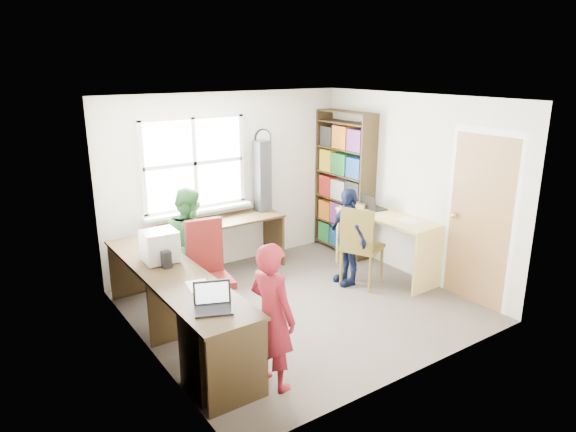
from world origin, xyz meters
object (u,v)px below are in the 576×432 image
object	(u,v)px
right_desk	(390,231)
bookshelf	(344,186)
person_red	(272,317)
l_desk	(209,309)
person_green	(190,244)
wooden_chair	(360,244)
person_navy	(348,236)
swivel_chair	(209,278)
potted_plant	(195,212)
laptop_right	(372,206)
cd_tower	(262,176)
laptop_left	(213,303)
crt_monitor	(160,246)

from	to	relation	value
right_desk	bookshelf	size ratio (longest dim) A/B	0.69
person_red	l_desk	bearing A→B (deg)	0.25
person_green	wooden_chair	bearing A→B (deg)	-110.16
person_navy	bookshelf	bearing A→B (deg)	151.20
l_desk	swivel_chair	world-z (taller)	swivel_chair
potted_plant	right_desk	bearing A→B (deg)	-32.11
bookshelf	potted_plant	distance (m)	2.29
right_desk	swivel_chair	xyz separation A→B (m)	(-2.57, 0.19, -0.12)
laptop_right	potted_plant	xyz separation A→B (m)	(-2.17, 1.02, 0.02)
right_desk	bookshelf	bearing A→B (deg)	83.30
laptop_right	cd_tower	size ratio (longest dim) A/B	0.33
swivel_chair	potted_plant	distance (m)	1.30
laptop_left	cd_tower	world-z (taller)	cd_tower
l_desk	bookshelf	xyz separation A→B (m)	(2.96, 1.47, 0.55)
swivel_chair	crt_monitor	world-z (taller)	swivel_chair
wooden_chair	person_red	bearing A→B (deg)	-175.48
crt_monitor	laptop_right	xyz separation A→B (m)	(3.05, 0.03, -0.05)
cd_tower	potted_plant	distance (m)	1.10
l_desk	bookshelf	world-z (taller)	bookshelf
person_red	person_green	world-z (taller)	person_green
person_green	right_desk	bearing A→B (deg)	-102.57
l_desk	laptop_left	size ratio (longest dim) A/B	7.44
l_desk	person_navy	distance (m)	2.27
crt_monitor	person_green	bearing A→B (deg)	44.16
right_desk	laptop_right	xyz separation A→B (m)	(-0.00, 0.35, 0.28)
wooden_chair	swivel_chair	bearing A→B (deg)	146.86
swivel_chair	potted_plant	bearing A→B (deg)	79.54
right_desk	laptop_right	size ratio (longest dim) A/B	4.50
right_desk	cd_tower	size ratio (longest dim) A/B	1.48
crt_monitor	person_red	size ratio (longest dim) A/B	0.27
swivel_chair	crt_monitor	distance (m)	0.67
laptop_right	wooden_chair	bearing A→B (deg)	131.16
right_desk	person_navy	world-z (taller)	person_navy
right_desk	person_green	size ratio (longest dim) A/B	1.06
swivel_chair	person_red	world-z (taller)	person_red
potted_plant	person_green	world-z (taller)	person_green
l_desk	crt_monitor	world-z (taller)	crt_monitor
swivel_chair	potted_plant	size ratio (longest dim) A/B	3.82
l_desk	crt_monitor	distance (m)	0.89
bookshelf	crt_monitor	size ratio (longest dim) A/B	5.89
cd_tower	person_navy	xyz separation A→B (m)	(0.47, -1.30, -0.61)
person_red	person_green	bearing A→B (deg)	-18.39
right_desk	potted_plant	bearing A→B (deg)	145.60
right_desk	bookshelf	distance (m)	1.13
cd_tower	swivel_chair	bearing A→B (deg)	-144.53
swivel_chair	person_navy	bearing A→B (deg)	4.41
bookshelf	laptop_right	xyz separation A→B (m)	(-0.09, -0.70, -0.13)
cd_tower	laptop_right	bearing A→B (deg)	-46.76
swivel_chair	cd_tower	bearing A→B (deg)	47.46
wooden_chair	person_green	distance (m)	2.10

